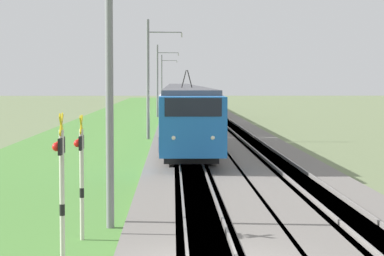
% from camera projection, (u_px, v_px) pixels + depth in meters
% --- Properties ---
extents(ballast_main, '(240.00, 4.40, 0.30)m').
position_uv_depth(ballast_main, '(183.00, 128.00, 65.78)').
color(ballast_main, slate).
rests_on(ballast_main, ground).
extents(ballast_adjacent, '(240.00, 4.40, 0.30)m').
position_uv_depth(ballast_adjacent, '(231.00, 128.00, 65.89)').
color(ballast_adjacent, slate).
rests_on(ballast_adjacent, ground).
extents(track_main, '(240.00, 1.57, 0.45)m').
position_uv_depth(track_main, '(183.00, 128.00, 65.78)').
color(track_main, '#4C4238').
rests_on(track_main, ground).
extents(track_adjacent, '(240.00, 1.57, 0.45)m').
position_uv_depth(track_adjacent, '(231.00, 127.00, 65.89)').
color(track_adjacent, '#4C4238').
rests_on(track_adjacent, ground).
extents(grass_verge, '(240.00, 10.84, 0.12)m').
position_uv_depth(grass_verge, '(115.00, 129.00, 65.64)').
color(grass_verge, '#4C8438').
rests_on(grass_verge, ground).
extents(passenger_train, '(85.57, 3.01, 4.92)m').
position_uv_depth(passenger_train, '(181.00, 101.00, 74.26)').
color(passenger_train, blue).
rests_on(passenger_train, ground).
extents(crossing_signal_near, '(0.70, 0.23, 3.56)m').
position_uv_depth(crossing_signal_near, '(61.00, 176.00, 16.33)').
color(crossing_signal_near, beige).
rests_on(crossing_signal_near, ground).
extents(crossing_signal_aux, '(0.70, 0.23, 3.38)m').
position_uv_depth(crossing_signal_aux, '(81.00, 166.00, 19.36)').
color(crossing_signal_aux, beige).
rests_on(crossing_signal_aux, ground).
extents(catenary_mast_near, '(0.22, 2.56, 8.22)m').
position_uv_depth(catenary_mast_near, '(112.00, 81.00, 20.83)').
color(catenary_mast_near, slate).
rests_on(catenary_mast_near, ground).
extents(catenary_mast_mid, '(0.22, 2.56, 8.60)m').
position_uv_depth(catenary_mast_mid, '(149.00, 78.00, 53.01)').
color(catenary_mast_mid, slate).
rests_on(catenary_mast_mid, ground).
extents(catenary_mast_far, '(0.22, 2.56, 8.37)m').
position_uv_depth(catenary_mast_far, '(158.00, 80.00, 85.21)').
color(catenary_mast_far, slate).
rests_on(catenary_mast_far, ground).
extents(catenary_mast_distant, '(0.22, 2.56, 8.36)m').
position_uv_depth(catenary_mast_distant, '(162.00, 81.00, 117.40)').
color(catenary_mast_distant, slate).
rests_on(catenary_mast_distant, ground).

